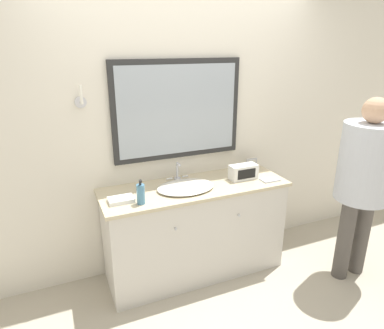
{
  "coord_description": "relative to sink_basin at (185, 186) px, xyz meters",
  "views": [
    {
      "loc": [
        -1.1,
        -2.21,
        2.03
      ],
      "look_at": [
        -0.03,
        0.29,
        1.07
      ],
      "focal_mm": 32.0,
      "sensor_mm": 36.0,
      "label": 1
    }
  ],
  "objects": [
    {
      "name": "metal_tray",
      "position": [
        0.77,
        -0.13,
        -0.01
      ],
      "size": [
        0.16,
        0.1,
        0.01
      ],
      "color": "#ADADB2",
      "rests_on": "vanity_counter"
    },
    {
      "name": "appliance_box",
      "position": [
        0.57,
        -0.0,
        0.05
      ],
      "size": [
        0.25,
        0.12,
        0.13
      ],
      "color": "white",
      "rests_on": "vanity_counter"
    },
    {
      "name": "hand_towel_near_sink",
      "position": [
        -0.56,
        -0.04,
        -0.0
      ],
      "size": [
        0.2,
        0.13,
        0.03
      ],
      "color": "white",
      "rests_on": "vanity_counter"
    },
    {
      "name": "picture_frame",
      "position": [
        0.77,
        0.18,
        0.04
      ],
      "size": [
        0.11,
        0.01,
        0.11
      ],
      "color": "#B2B2B7",
      "rests_on": "vanity_counter"
    },
    {
      "name": "person",
      "position": [
        1.4,
        -0.58,
        0.12
      ],
      "size": [
        0.45,
        0.45,
        1.64
      ],
      "color": "#514C47",
      "rests_on": "ground_plane"
    },
    {
      "name": "sink_basin",
      "position": [
        0.0,
        0.0,
        0.0
      ],
      "size": [
        0.5,
        0.41,
        0.18
      ],
      "color": "silver",
      "rests_on": "vanity_counter"
    },
    {
      "name": "soap_bottle",
      "position": [
        -0.42,
        -0.13,
        0.06
      ],
      "size": [
        0.06,
        0.06,
        0.2
      ],
      "color": "teal",
      "rests_on": "vanity_counter"
    },
    {
      "name": "vanity_counter",
      "position": [
        0.1,
        0.02,
        -0.45
      ],
      "size": [
        1.64,
        0.57,
        0.87
      ],
      "color": "beige",
      "rests_on": "ground_plane"
    },
    {
      "name": "wall_back",
      "position": [
        0.1,
        0.33,
        0.39
      ],
      "size": [
        8.0,
        0.18,
        2.55
      ],
      "color": "silver",
      "rests_on": "ground_plane"
    },
    {
      "name": "ground_plane",
      "position": [
        0.1,
        -0.27,
        -0.89
      ],
      "size": [
        14.0,
        14.0,
        0.0
      ],
      "primitive_type": "plane",
      "color": "#B2A893"
    }
  ]
}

